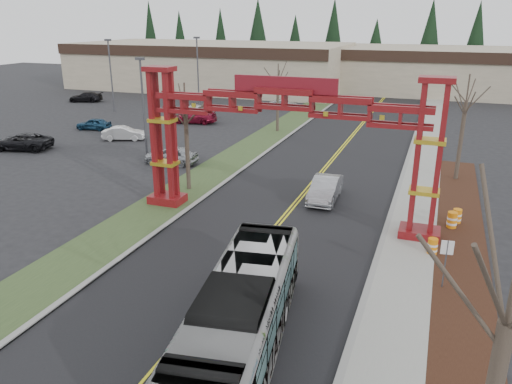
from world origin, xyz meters
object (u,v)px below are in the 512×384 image
at_px(bare_tree_median_far, 278,83).
at_px(parked_car_mid_a, 194,117).
at_px(parked_car_near_c, 22,142).
at_px(parked_car_far_c, 86,97).
at_px(barrel_south, 432,247).
at_px(light_pole_near, 143,100).
at_px(barrel_mid, 452,221).
at_px(silver_sedan, 325,189).
at_px(transit_bus, 241,317).
at_px(barrel_north, 457,217).
at_px(bare_tree_right_far, 466,103).
at_px(bare_tree_median_mid, 185,113).
at_px(bare_tree_right_near, 507,325).
at_px(light_pole_far, 198,66).
at_px(gateway_arch, 284,123).
at_px(light_pole_mid, 111,70).
at_px(street_sign, 446,255).
at_px(parked_car_near_b, 124,133).
at_px(retail_building_west, 212,65).
at_px(retail_building_east, 456,70).
at_px(parked_car_mid_b, 94,124).
at_px(parked_car_near_a, 171,155).
at_px(parked_car_far_a, 283,105).
at_px(parked_car_far_b, 193,111).

bearing_deg(bare_tree_median_far, parked_car_mid_a, 175.03).
relative_size(parked_car_near_c, parked_car_far_c, 1.16).
height_order(parked_car_far_c, barrel_south, parked_car_far_c).
relative_size(light_pole_near, barrel_mid, 8.00).
height_order(silver_sedan, parked_car_mid_a, silver_sedan).
xyz_separation_m(silver_sedan, barrel_south, (7.08, -6.26, -0.31)).
bearing_deg(transit_bus, barrel_north, 55.96).
relative_size(silver_sedan, bare_tree_right_far, 0.61).
xyz_separation_m(bare_tree_median_mid, bare_tree_right_near, (18.00, -20.70, 0.56)).
relative_size(transit_bus, light_pole_far, 1.24).
bearing_deg(gateway_arch, light_pole_far, 123.28).
bearing_deg(barrel_mid, light_pole_mid, 148.32).
xyz_separation_m(silver_sedan, parked_car_mid_a, (-20.13, 20.20, -0.03)).
distance_m(parked_car_near_c, barrel_mid, 38.04).
xyz_separation_m(bare_tree_right_near, street_sign, (-0.69, 12.28, -4.38)).
bearing_deg(transit_bus, light_pole_near, 120.00).
height_order(parked_car_far_c, light_pole_near, light_pole_near).
bearing_deg(bare_tree_median_far, parked_car_near_b, -145.39).
bearing_deg(retail_building_west, retail_building_east, 11.31).
xyz_separation_m(bare_tree_right_far, light_pole_far, (-33.63, 23.96, -0.53)).
xyz_separation_m(parked_car_mid_b, bare_tree_right_far, (37.19, -5.35, 5.21)).
distance_m(barrel_south, barrel_north, 5.02).
xyz_separation_m(parked_car_mid_b, parked_car_far_c, (-13.24, 15.45, 0.05)).
height_order(light_pole_far, barrel_north, light_pole_far).
distance_m(bare_tree_median_mid, street_sign, 19.62).
height_order(parked_car_near_a, bare_tree_right_near, bare_tree_right_near).
xyz_separation_m(parked_car_near_c, bare_tree_median_far, (19.91, 15.75, 4.38)).
bearing_deg(light_pole_far, bare_tree_median_far, -38.53).
xyz_separation_m(parked_car_near_a, parked_car_far_c, (-27.98, 24.44, -0.07)).
xyz_separation_m(parked_car_mid_a, bare_tree_right_near, (28.47, -42.13, 5.35)).
relative_size(parked_car_far_c, light_pole_far, 0.52).
xyz_separation_m(parked_car_far_c, bare_tree_median_mid, (32.43, -29.80, 4.85)).
bearing_deg(parked_car_near_c, barrel_mid, 68.43).
xyz_separation_m(silver_sedan, bare_tree_median_far, (-9.66, 19.29, 4.35)).
distance_m(gateway_arch, transit_bus, 13.85).
relative_size(parked_car_near_a, bare_tree_right_near, 0.53).
distance_m(retail_building_west, parked_car_mid_b, 36.80).
relative_size(transit_bus, parked_car_near_a, 2.54).
xyz_separation_m(retail_building_east, silver_sedan, (-8.34, -57.69, -2.72)).
distance_m(gateway_arch, street_sign, 11.56).
distance_m(parked_car_near_a, parked_car_far_a, 28.44).
distance_m(bare_tree_median_mid, light_pole_near, 10.59).
bearing_deg(retail_building_west, light_pole_near, -72.18).
bearing_deg(retail_building_west, gateway_arch, -60.93).
relative_size(retail_building_west, light_pole_mid, 5.04).
xyz_separation_m(parked_car_near_a, bare_tree_median_far, (4.45, 15.16, 4.38)).
bearing_deg(retail_building_west, light_pole_far, -70.47).
height_order(transit_bus, street_sign, transit_bus).
height_order(bare_tree_median_far, barrel_south, bare_tree_median_far).
bearing_deg(parked_car_mid_a, parked_car_far_b, -159.68).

